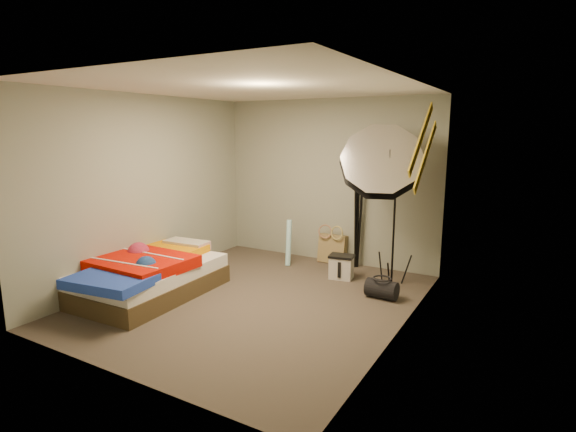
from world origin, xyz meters
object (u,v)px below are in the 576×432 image
Objects in this scene: tote_bag at (332,249)px; wrapping_roll at (289,243)px; duffel_bag at (382,289)px; camera_tripod at (358,215)px; camera_case at (341,268)px; photo_umbrella at (382,164)px; bed at (147,274)px.

tote_bag is 0.63× the size of wrapping_roll.
duffel_bag is 0.27× the size of camera_tripod.
camera_case reaches higher than duffel_bag.
wrapping_roll is at bearing 162.34° from duffel_bag.
tote_bag is 0.20× the size of photo_umbrella.
tote_bag is at bearing 176.17° from camera_tripod.
wrapping_roll is 1.00m from camera_case.
photo_umbrella is 1.15m from camera_tripod.
tote_bag is 1.17× the size of duffel_bag.
camera_tripod reaches higher than bed.
wrapping_roll is 2.18m from bed.
camera_case is (0.42, -0.64, -0.07)m from tote_bag.
photo_umbrella is (1.48, -0.20, 1.26)m from wrapping_roll.
photo_umbrella is (2.39, 1.77, 1.34)m from bed.
bed reaches higher than duffel_bag.
camera_tripod reaches higher than wrapping_roll.
bed is at bearing -149.59° from duffel_bag.
camera_case is 0.16× the size of bed.
bed is 1.44× the size of camera_tripod.
camera_case is 0.85m from duffel_bag.
bed reaches higher than tote_bag.
wrapping_roll is 0.35× the size of bed.
duffel_bag is at bearing -40.18° from camera_case.
camera_tripod is at bearing 23.70° from wrapping_roll.
duffel_bag is 0.17× the size of photo_umbrella.
wrapping_roll is 1.82m from duffel_bag.
camera_tripod is (0.94, 0.41, 0.45)m from wrapping_roll.
wrapping_roll is 1.84× the size of duffel_bag.
photo_umbrella is at bearing 36.61° from bed.
tote_bag is 0.32× the size of camera_tripod.
camera_tripod reaches higher than duffel_bag.
duffel_bag is at bearing -42.12° from tote_bag.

